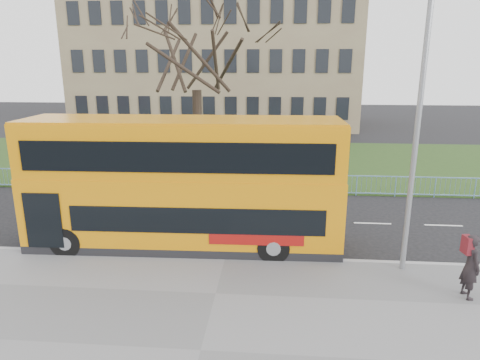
% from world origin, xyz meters
% --- Properties ---
extents(ground, '(120.00, 120.00, 0.00)m').
position_xyz_m(ground, '(0.00, 0.00, 0.00)').
color(ground, black).
rests_on(ground, ground).
extents(pavement, '(80.00, 10.50, 0.12)m').
position_xyz_m(pavement, '(0.00, -6.75, 0.06)').
color(pavement, slate).
rests_on(pavement, ground).
extents(kerb, '(80.00, 0.20, 0.14)m').
position_xyz_m(kerb, '(0.00, -1.55, 0.07)').
color(kerb, gray).
rests_on(kerb, ground).
extents(grass_verge, '(80.00, 15.40, 0.08)m').
position_xyz_m(grass_verge, '(0.00, 14.30, 0.04)').
color(grass_verge, '#223D16').
rests_on(grass_verge, ground).
extents(guard_railing, '(40.00, 0.12, 1.10)m').
position_xyz_m(guard_railing, '(0.00, 6.60, 0.55)').
color(guard_railing, '#6E9EC5').
rests_on(guard_railing, ground).
extents(bare_tree, '(8.60, 8.60, 12.29)m').
position_xyz_m(bare_tree, '(-3.00, 10.00, 6.22)').
color(bare_tree, black).
rests_on(bare_tree, grass_verge).
extents(civic_building, '(30.00, 15.00, 14.00)m').
position_xyz_m(civic_building, '(-5.00, 35.00, 7.00)').
color(civic_building, '#79654D').
rests_on(civic_building, ground).
extents(yellow_bus, '(11.50, 2.99, 4.79)m').
position_xyz_m(yellow_bus, '(-1.66, -0.51, 2.57)').
color(yellow_bus, orange).
rests_on(yellow_bus, ground).
extents(pedestrian, '(0.56, 0.77, 1.95)m').
position_xyz_m(pedestrian, '(7.37, -3.69, 1.09)').
color(pedestrian, black).
rests_on(pedestrian, pavement).
extents(street_lamp, '(1.83, 0.39, 8.64)m').
position_xyz_m(street_lamp, '(5.89, -1.99, 4.86)').
color(street_lamp, gray).
rests_on(street_lamp, pavement).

